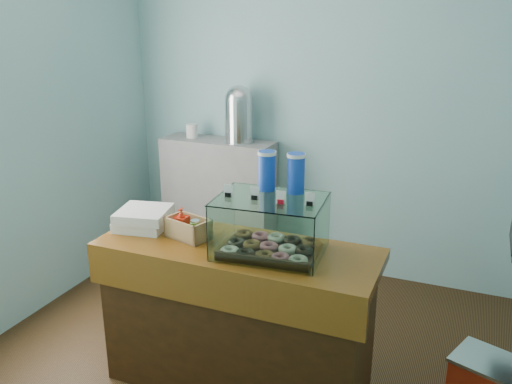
% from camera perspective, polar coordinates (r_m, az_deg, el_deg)
% --- Properties ---
extents(ground, '(3.50, 3.50, 0.00)m').
position_cam_1_polar(ground, '(3.70, -0.17, -17.07)').
color(ground, black).
rests_on(ground, ground).
extents(room_shell, '(3.54, 3.04, 2.82)m').
position_cam_1_polar(room_shell, '(3.05, 0.32, 10.05)').
color(room_shell, '#7DB0B7').
rests_on(room_shell, ground).
extents(counter, '(1.60, 0.60, 0.90)m').
position_cam_1_polar(counter, '(3.25, -1.95, -12.88)').
color(counter, '#3D1F0B').
rests_on(counter, ground).
extents(back_shelf, '(1.00, 0.32, 1.10)m').
position_cam_1_polar(back_shelf, '(4.86, -3.92, -0.86)').
color(back_shelf, gray).
rests_on(back_shelf, ground).
extents(display_case, '(0.61, 0.47, 0.53)m').
position_cam_1_polar(display_case, '(2.93, 1.77, -3.18)').
color(display_case, '#321B0F').
rests_on(display_case, counter).
extents(condiment_crate, '(0.28, 0.21, 0.17)m').
position_cam_1_polar(condiment_crate, '(3.17, -7.24, -3.74)').
color(condiment_crate, tan).
rests_on(condiment_crate, counter).
extents(pastry_boxes, '(0.36, 0.35, 0.12)m').
position_cam_1_polar(pastry_boxes, '(3.36, -11.74, -2.71)').
color(pastry_boxes, white).
rests_on(pastry_boxes, counter).
extents(coffee_urn, '(0.26, 0.26, 0.48)m').
position_cam_1_polar(coffee_urn, '(4.57, -1.80, 8.33)').
color(coffee_urn, silver).
rests_on(coffee_urn, back_shelf).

